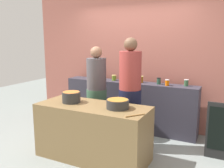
{
  "coord_description": "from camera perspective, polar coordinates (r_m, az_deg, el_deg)",
  "views": [
    {
      "loc": [
        1.82,
        -3.28,
        1.81
      ],
      "look_at": [
        0.0,
        0.35,
        1.05
      ],
      "focal_mm": 38.78,
      "sensor_mm": 36.0,
      "label": 1
    }
  ],
  "objects": [
    {
      "name": "ground",
      "position": [
        4.16,
        -2.24,
        -15.19
      ],
      "size": [
        12.0,
        12.0,
        0.0
      ],
      "primitive_type": "plane",
      "color": "gray"
    },
    {
      "name": "storefront_wall",
      "position": [
        5.07,
        5.62,
        7.06
      ],
      "size": [
        4.8,
        0.12,
        3.0
      ],
      "primitive_type": "cube",
      "color": "#A25A4E",
      "rests_on": "ground"
    },
    {
      "name": "display_shelf",
      "position": [
        4.92,
        3.93,
        -5.05
      ],
      "size": [
        2.7,
        0.36,
        0.97
      ],
      "primitive_type": "cube",
      "color": "#33303C",
      "rests_on": "ground"
    },
    {
      "name": "prep_table",
      "position": [
        3.75,
        -4.53,
        -11.19
      ],
      "size": [
        1.7,
        0.7,
        0.84
      ],
      "primitive_type": "cube",
      "color": "brown",
      "rests_on": "ground"
    },
    {
      "name": "preserve_jar_0",
      "position": [
        5.26,
        -5.41,
        2.13
      ],
      "size": [
        0.08,
        0.08,
        0.14
      ],
      "color": "yellow",
      "rests_on": "display_shelf"
    },
    {
      "name": "preserve_jar_1",
      "position": [
        5.2,
        -3.86,
        2.11
      ],
      "size": [
        0.08,
        0.08,
        0.15
      ],
      "color": "#41215E",
      "rests_on": "display_shelf"
    },
    {
      "name": "preserve_jar_2",
      "position": [
        4.95,
        0.48,
        1.49
      ],
      "size": [
        0.09,
        0.09,
        0.11
      ],
      "color": "olive",
      "rests_on": "display_shelf"
    },
    {
      "name": "preserve_jar_3",
      "position": [
        4.79,
        3.18,
        1.35
      ],
      "size": [
        0.09,
        0.09,
        0.14
      ],
      "color": "#B43C18",
      "rests_on": "display_shelf"
    },
    {
      "name": "preserve_jar_4",
      "position": [
        4.73,
        6.93,
        1.09
      ],
      "size": [
        0.08,
        0.08,
        0.13
      ],
      "color": "brown",
      "rests_on": "display_shelf"
    },
    {
      "name": "preserve_jar_5",
      "position": [
        4.62,
        10.96,
        0.72
      ],
      "size": [
        0.08,
        0.08,
        0.13
      ],
      "color": "#274A38",
      "rests_on": "display_shelf"
    },
    {
      "name": "preserve_jar_6",
      "position": [
        4.51,
        12.87,
        0.33
      ],
      "size": [
        0.07,
        0.07,
        0.11
      ],
      "color": "#E46108",
      "rests_on": "display_shelf"
    },
    {
      "name": "preserve_jar_7",
      "position": [
        4.56,
        17.09,
        0.29
      ],
      "size": [
        0.08,
        0.08,
        0.12
      ],
      "color": "#355B3A",
      "rests_on": "display_shelf"
    },
    {
      "name": "cooking_pot_left",
      "position": [
        3.8,
        -9.57,
        -3.08
      ],
      "size": [
        0.28,
        0.28,
        0.17
      ],
      "color": "#2D2D2D",
      "rests_on": "prep_table"
    },
    {
      "name": "cooking_pot_center",
      "position": [
        3.44,
        1.34,
        -4.73
      ],
      "size": [
        0.32,
        0.32,
        0.13
      ],
      "color": "#2D2D2D",
      "rests_on": "prep_table"
    },
    {
      "name": "wooden_spoon",
      "position": [
        3.13,
        5.49,
        -7.37
      ],
      "size": [
        0.19,
        0.23,
        0.02
      ],
      "primitive_type": "cylinder",
      "rotation": [
        1.57,
        0.0,
        5.61
      ],
      "color": "#9E703D",
      "rests_on": "prep_table"
    },
    {
      "name": "cook_with_tongs",
      "position": [
        4.43,
        -3.62,
        -3.12
      ],
      "size": [
        0.37,
        0.37,
        1.68
      ],
      "color": "#3E6449",
      "rests_on": "ground"
    },
    {
      "name": "cook_in_cap",
      "position": [
        3.97,
        4.24,
        -3.63
      ],
      "size": [
        0.37,
        0.37,
        1.83
      ],
      "color": "black",
      "rests_on": "ground"
    },
    {
      "name": "chalkboard_sign",
      "position": [
        4.03,
        24.41,
        -10.14
      ],
      "size": [
        0.44,
        0.05,
        0.88
      ],
      "color": "black",
      "rests_on": "ground"
    }
  ]
}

